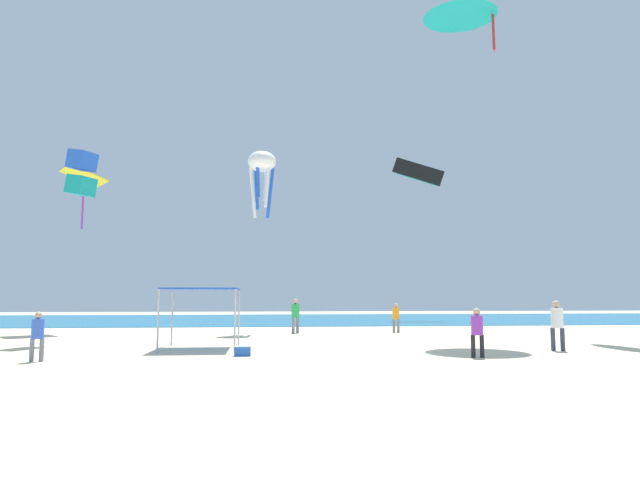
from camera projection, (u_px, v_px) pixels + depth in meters
ground at (344, 352)px, 20.51m from camera, size 110.00×110.00×0.10m
ocean_strip at (298, 319)px, 49.80m from camera, size 110.00×25.89×0.03m
canopy_tent at (202, 291)px, 21.66m from camera, size 2.86×3.05×2.38m
person_near_tent at (477, 328)px, 18.40m from camera, size 0.44×0.39×1.65m
person_leftmost at (396, 315)px, 31.33m from camera, size 0.39×0.39×1.66m
person_central at (295, 313)px, 30.61m from camera, size 0.45×0.45×1.91m
person_rightmost at (557, 321)px, 20.69m from camera, size 0.49×0.45×1.89m
person_far_shore at (38, 332)px, 17.24m from camera, size 0.41×0.37×1.57m
cooler_box at (243, 351)px, 18.83m from camera, size 0.57×0.37×0.35m
kite_diamond_yellow at (84, 179)px, 32.47m from camera, size 3.20×3.22×3.57m
kite_box_blue at (82, 173)px, 25.18m from camera, size 1.42×1.36×2.19m
kite_parafoil_black at (418, 172)px, 50.26m from camera, size 4.61×1.85×2.90m
kite_delta_teal at (460, 11)px, 28.04m from camera, size 4.96×4.97×3.05m
kite_octopus_white at (262, 165)px, 32.60m from camera, size 2.24×2.24×4.02m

